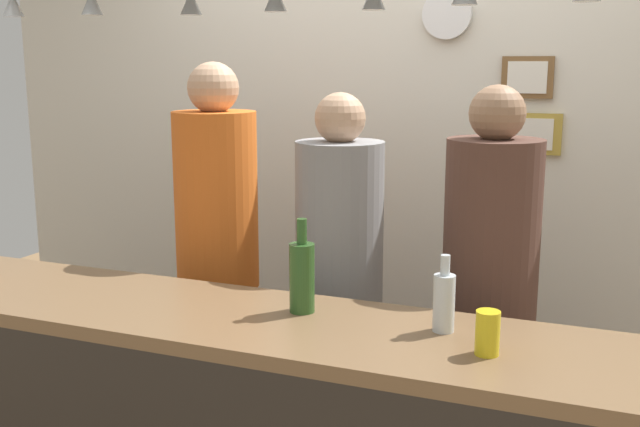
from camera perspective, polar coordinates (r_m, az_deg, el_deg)
name	(u,v)px	position (r m, az deg, el deg)	size (l,w,h in m)	color
back_wall	(397,158)	(3.57, 5.95, 4.29)	(4.40, 0.06, 2.60)	silver
hanging_wineglass_far_left	(13,3)	(2.69, -22.51, 14.68)	(0.07, 0.07, 0.13)	silver
hanging_wineglass_left	(92,1)	(2.52, -17.11, 15.30)	(0.07, 0.07, 0.13)	silver
hanging_wineglass_center_left	(191,1)	(2.44, -9.88, 15.77)	(0.07, 0.07, 0.13)	silver
person_left_orange_shirt	(217,232)	(3.09, -7.89, -1.43)	(0.34, 0.34, 1.75)	#2D334C
person_middle_grey_shirt	(340,262)	(2.89, 1.56, -3.74)	(0.34, 0.34, 1.64)	#2D334C
person_right_brown_shirt	(490,271)	(2.75, 12.91, -4.35)	(0.34, 0.34, 1.67)	#2D334C
bottle_soda_clear	(444,301)	(2.20, 9.49, -6.63)	(0.06, 0.06, 0.23)	silver
bottle_champagne_green	(302,275)	(2.33, -1.39, -4.77)	(0.08, 0.08, 0.30)	#2D5623
drink_can	(488,333)	(2.07, 12.73, -8.93)	(0.07, 0.07, 0.12)	yellow
picture_frame_upper_small	(527,77)	(3.39, 15.62, 10.03)	(0.22, 0.02, 0.18)	brown
picture_frame_lower_pair	(526,134)	(3.40, 15.55, 5.93)	(0.30, 0.02, 0.18)	#B29338
wall_clock	(447,14)	(3.45, 9.72, 14.86)	(0.22, 0.22, 0.03)	white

